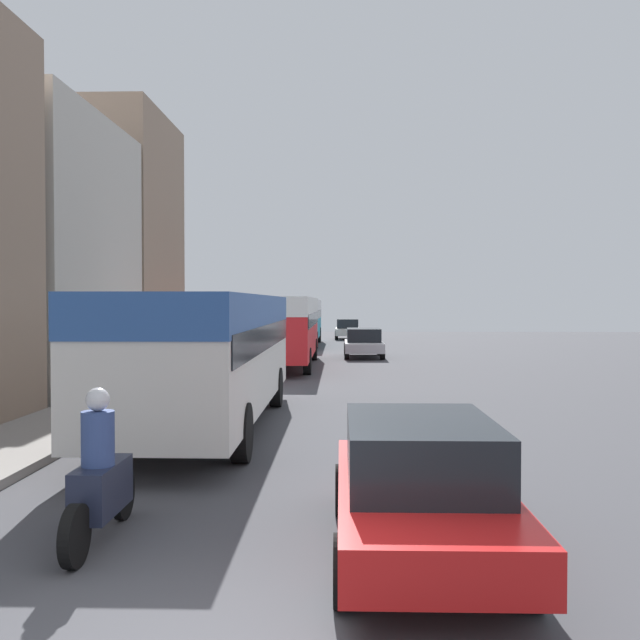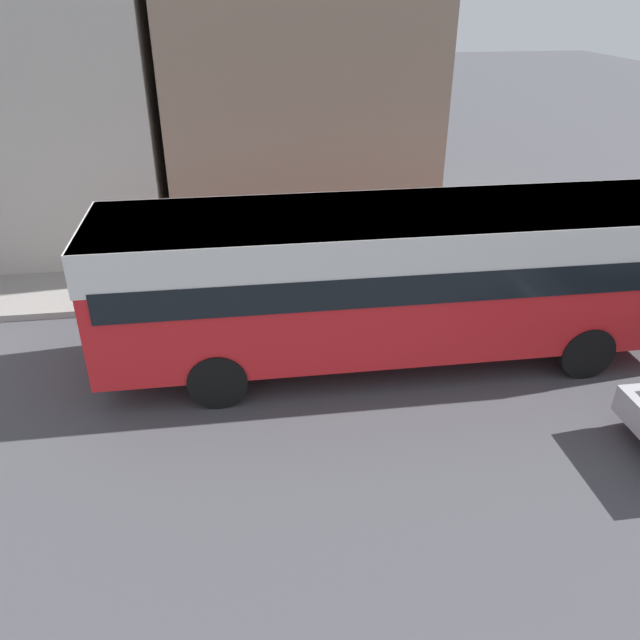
# 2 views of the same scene
# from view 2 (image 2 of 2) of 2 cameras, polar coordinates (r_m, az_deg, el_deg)

# --- Properties ---
(building_far_terrace) EXTENTS (6.04, 7.69, 8.23)m
(building_far_terrace) POSITION_cam_2_polar(r_m,az_deg,el_deg) (18.60, -27.08, 18.78)
(building_far_terrace) COLOR beige
(building_far_terrace) RESTS_ON ground_plane
(building_end_row) EXTENTS (5.62, 6.64, 10.15)m
(building_end_row) POSITION_cam_2_polar(r_m,az_deg,el_deg) (17.52, -2.31, 24.36)
(building_end_row) COLOR gray
(building_end_row) RESTS_ON ground_plane
(bus_following) EXTENTS (2.61, 10.58, 2.88)m
(bus_following) POSITION_cam_2_polar(r_m,az_deg,el_deg) (11.24, 6.99, 5.04)
(bus_following) COLOR red
(bus_following) RESTS_ON ground_plane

